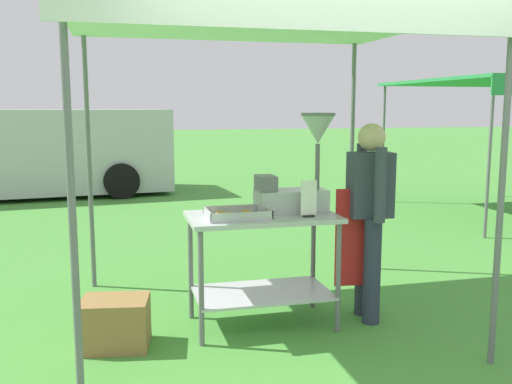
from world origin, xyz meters
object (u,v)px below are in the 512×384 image
donut_cart (262,245)px  vendor (369,211)px  donut_tray (237,215)px  supply_crate (115,323)px  stall_canopy (259,25)px  donut_fryer (298,175)px  neighbour_tent (504,84)px  menu_sign (309,201)px  van_silver (27,152)px

donut_cart → vendor: size_ratio=0.72×
donut_tray → supply_crate: bearing=-176.1°
stall_canopy → donut_tray: bearing=-139.7°
donut_fryer → neighbour_tent: 5.97m
neighbour_tent → stall_canopy: bearing=-144.0°
donut_cart → supply_crate: (-1.15, -0.15, -0.48)m
donut_cart → supply_crate: 1.25m
neighbour_tent → menu_sign: bearing=-140.1°
stall_canopy → van_silver: size_ratio=0.52×
menu_sign → vendor: size_ratio=0.18×
menu_sign → supply_crate: bearing=179.1°
stall_canopy → neighbour_tent: (4.96, 3.61, -0.25)m
donut_cart → supply_crate: size_ratio=2.19×
donut_tray → supply_crate: (-0.93, -0.06, -0.74)m
donut_tray → neighbour_tent: size_ratio=0.15×
donut_tray → supply_crate: 1.19m
donut_cart → donut_fryer: bearing=11.3°
donut_fryer → menu_sign: bearing=-88.8°
menu_sign → van_silver: (-3.08, 7.78, -0.15)m
donut_cart → donut_tray: 0.36m
donut_tray → donut_cart: bearing=22.1°
menu_sign → neighbour_tent: (4.64, 3.88, 1.08)m
menu_sign → vendor: vendor is taller
vendor → neighbour_tent: neighbour_tent is taller
donut_cart → menu_sign: 0.52m
vendor → supply_crate: size_ratio=3.02×
stall_canopy → neighbour_tent: stall_canopy is taller
stall_canopy → donut_tray: stall_canopy is taller
supply_crate → neighbour_tent: size_ratio=0.16×
supply_crate → donut_fryer: bearing=8.4°
donut_cart → neighbour_tent: bearing=36.8°
vendor → van_silver: bearing=115.3°
donut_cart → van_silver: (-2.76, 7.60, 0.22)m
donut_cart → supply_crate: bearing=-172.4°
stall_canopy → supply_crate: size_ratio=5.41×
stall_canopy → donut_cart: stall_canopy is taller
vendor → supply_crate: vendor is taller
stall_canopy → donut_cart: 1.70m
donut_tray → menu_sign: (0.54, -0.09, 0.10)m
vendor → supply_crate: bearing=-177.8°
donut_cart → donut_tray: (-0.22, -0.09, 0.27)m
van_silver → vendor: bearing=-64.7°
van_silver → neighbour_tent: (7.72, -3.90, 1.22)m
neighbour_tent → vendor: bearing=-137.3°
donut_tray → vendor: 1.09m
donut_fryer → neighbour_tent: size_ratio=0.24×
stall_canopy → donut_cart: (-0.00, -0.10, -1.70)m
stall_canopy → donut_fryer: size_ratio=3.65×
donut_cart → neighbour_tent: neighbour_tent is taller
donut_fryer → van_silver: 8.15m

